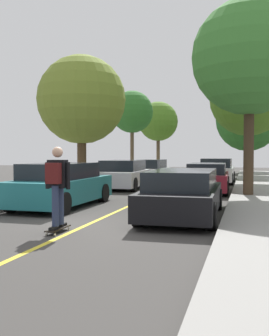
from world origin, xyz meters
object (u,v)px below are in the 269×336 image
object	(u,v)px
parked_car_right_nearest	(183,193)
skateboard	(58,229)
street_tree_left_nearest	(82,100)
street_tree_right_farthest	(248,118)
street_tree_right_nearest	(250,57)
parked_car_right_near	(208,178)
parked_car_left_nearest	(61,185)
street_tree_right_far	(248,120)
skateboarder	(57,182)
street_tree_left_near	(132,112)
parked_car_right_far	(217,171)
fire_hydrant	(82,180)
parked_car_left_far	(150,170)
street_tree_right_near	(249,97)
parked_car_left_near	(123,175)
street_tree_left_far	(158,122)

from	to	relation	value
parked_car_right_nearest	skateboard	xyz separation A→B (m)	(-2.31, -2.73, -0.56)
street_tree_left_nearest	street_tree_right_farthest	bearing A→B (deg)	69.46
street_tree_right_nearest	parked_car_right_near	bearing A→B (deg)	134.91
parked_car_right_near	street_tree_right_nearest	world-z (taller)	street_tree_right_nearest
parked_car_left_nearest	street_tree_right_far	world-z (taller)	street_tree_right_far
street_tree_right_nearest	skateboarder	size ratio (longest dim) A/B	4.21
parked_car_left_nearest	street_tree_left_near	world-z (taller)	street_tree_left_near
parked_car_right_far	street_tree_right_far	xyz separation A→B (m)	(1.69, 6.87, 3.45)
street_tree_right_farthest	fire_hydrant	world-z (taller)	street_tree_right_farthest
street_tree_right_farthest	street_tree_right_nearest	bearing A→B (deg)	-90.00
skateboard	parked_car_right_nearest	bearing A→B (deg)	49.85
parked_car_left_far	skateboarder	world-z (taller)	skateboarder
parked_car_right_near	street_tree_right_far	size ratio (longest dim) A/B	0.67
parked_car_right_far	street_tree_right_near	distance (m)	4.43
street_tree_left_nearest	street_tree_right_farthest	world-z (taller)	street_tree_right_farthest
parked_car_left_nearest	parked_car_left_far	bearing A→B (deg)	90.00
parked_car_right_nearest	parked_car_left_nearest	bearing A→B (deg)	165.15
parked_car_right_nearest	street_tree_left_nearest	distance (m)	9.54
parked_car_left_nearest	skateboard	distance (m)	4.27
parked_car_right_far	street_tree_right_near	size ratio (longest dim) A/B	0.59
parked_car_right_nearest	street_tree_left_near	world-z (taller)	street_tree_left_near
parked_car_left_far	parked_car_right_near	world-z (taller)	parked_car_left_far
parked_car_left_near	skateboard	bearing A→B (deg)	-80.28
street_tree_left_far	street_tree_right_near	bearing A→B (deg)	-56.47
street_tree_right_far	skateboard	bearing A→B (deg)	-100.23
parked_car_left_far	parked_car_right_nearest	bearing A→B (deg)	-72.98
parked_car_right_nearest	street_tree_left_far	world-z (taller)	street_tree_left_far
street_tree_right_far	fire_hydrant	xyz separation A→B (m)	(-7.30, -13.14, -3.65)
parked_car_right_nearest	street_tree_left_far	distance (m)	24.42
parked_car_left_far	parked_car_right_far	distance (m)	4.19
parked_car_left_far	parked_car_left_nearest	bearing A→B (deg)	-90.00
parked_car_right_near	skateboarder	distance (m)	9.97
street_tree_left_near	skateboarder	distance (m)	18.61
street_tree_right_nearest	street_tree_right_farthest	bearing A→B (deg)	90.00
street_tree_left_nearest	street_tree_right_far	world-z (taller)	street_tree_right_far
parked_car_right_near	parked_car_right_far	distance (m)	5.62
street_tree_left_far	fire_hydrant	world-z (taller)	street_tree_left_far
parked_car_right_far	skateboarder	xyz separation A→B (m)	(-2.30, -15.31, 0.42)
parked_car_left_nearest	parked_car_right_nearest	bearing A→B (deg)	-14.85
parked_car_left_near	street_tree_right_nearest	bearing A→B (deg)	-23.71
parked_car_left_near	fire_hydrant	world-z (taller)	parked_car_left_near
street_tree_left_near	street_tree_left_far	xyz separation A→B (m)	(-0.00, 8.22, -0.00)
street_tree_left_nearest	street_tree_right_farthest	xyz separation A→B (m)	(7.49, 19.99, 0.67)
skateboarder	parked_car_right_near	bearing A→B (deg)	76.61
parked_car_left_far	street_tree_right_nearest	world-z (taller)	street_tree_right_nearest
street_tree_right_farthest	parked_car_left_near	bearing A→B (deg)	-107.04
skateboard	skateboarder	size ratio (longest dim) A/B	0.48
parked_car_right_nearest	street_tree_left_far	xyz separation A→B (m)	(-5.80, 23.42, 3.81)
street_tree_right_near	street_tree_right_far	world-z (taller)	street_tree_right_near
parked_car_left_near	street_tree_right_farthest	bearing A→B (deg)	72.96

